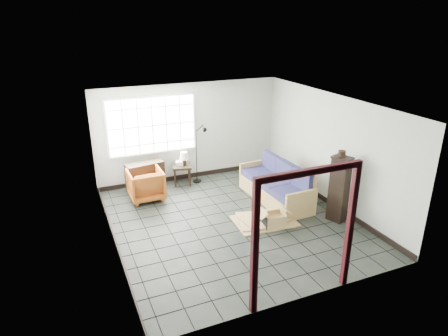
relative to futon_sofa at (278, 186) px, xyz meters
name	(u,v)px	position (x,y,z in m)	size (l,w,h in m)	color
ground	(231,221)	(-1.48, -0.56, -0.35)	(5.50, 5.50, 0.00)	black
room_shell	(231,148)	(-1.48, -0.53, 1.33)	(5.02, 5.52, 2.61)	silver
window_panel	(152,125)	(-2.48, 2.14, 1.25)	(2.32, 0.08, 1.52)	silver
doorway_trim	(306,220)	(-1.48, -3.26, 1.03)	(1.80, 0.08, 2.20)	#350C11
futon_sofa	(278,186)	(0.00, 0.00, 0.00)	(0.91, 2.20, 0.96)	olive
armchair	(146,183)	(-2.91, 1.30, 0.07)	(0.80, 0.75, 0.82)	#983C16
side_table	(182,169)	(-1.83, 1.84, 0.09)	(0.59, 0.59, 0.53)	black
table_lamp	(184,156)	(-1.77, 1.79, 0.44)	(0.30, 0.30, 0.37)	black
projector	(181,163)	(-1.84, 1.89, 0.23)	(0.32, 0.28, 0.09)	silver
floor_lamp	(200,152)	(-1.30, 1.84, 0.48)	(0.48, 0.31, 1.55)	black
console_shelf	(145,176)	(-2.81, 1.84, 0.02)	(1.00, 0.52, 0.74)	black
tall_shelf	(339,189)	(0.67, -1.40, 0.40)	(0.42, 0.48, 1.47)	black
pot	(342,153)	(0.68, -1.35, 1.18)	(0.21, 0.21, 0.12)	black
open_box	(274,220)	(-0.74, -1.13, -0.20)	(0.76, 0.42, 0.42)	#A98551
cardboard_pile	(265,220)	(-0.80, -0.87, -0.30)	(1.36, 1.11, 0.19)	#A98551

